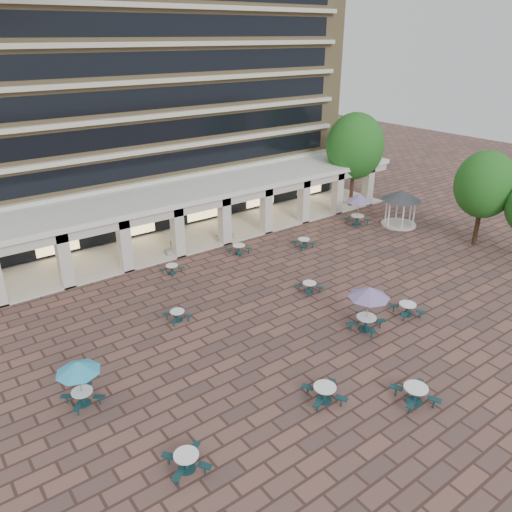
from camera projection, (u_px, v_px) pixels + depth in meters
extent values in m
plane|color=brown|center=(308.00, 314.00, 30.39)|extent=(120.00, 120.00, 0.00)
cube|color=#9B8357|center=(122.00, 90.00, 44.56)|extent=(40.00, 15.00, 22.00)
cube|color=beige|center=(167.00, 179.00, 41.54)|extent=(36.80, 0.50, 0.35)
cube|color=black|center=(165.00, 164.00, 41.18)|extent=(35.20, 0.05, 1.60)
cube|color=beige|center=(165.00, 148.00, 40.48)|extent=(36.80, 0.50, 0.35)
cube|color=black|center=(162.00, 132.00, 40.12)|extent=(35.20, 0.05, 1.60)
cube|color=beige|center=(162.00, 115.00, 39.42)|extent=(36.80, 0.50, 0.35)
cube|color=black|center=(160.00, 98.00, 39.05)|extent=(35.20, 0.05, 1.60)
cube|color=beige|center=(160.00, 81.00, 38.35)|extent=(36.80, 0.50, 0.35)
cube|color=black|center=(157.00, 63.00, 37.99)|extent=(35.20, 0.05, 1.60)
cube|color=beige|center=(157.00, 44.00, 37.29)|extent=(36.80, 0.50, 0.35)
cube|color=black|center=(154.00, 25.00, 36.93)|extent=(35.20, 0.05, 1.60)
cube|color=beige|center=(154.00, 5.00, 36.23)|extent=(36.80, 0.50, 0.35)
cube|color=white|center=(184.00, 191.00, 39.65)|extent=(42.00, 6.60, 0.40)
cube|color=beige|center=(202.00, 205.00, 37.75)|extent=(42.00, 0.30, 0.90)
cube|color=black|center=(170.00, 210.00, 42.61)|extent=(38.00, 0.15, 3.20)
cube|color=beige|center=(187.00, 239.00, 41.35)|extent=(42.00, 6.00, 0.12)
cube|color=beige|center=(64.00, 259.00, 32.90)|extent=(0.80, 0.80, 4.00)
cube|color=beige|center=(125.00, 245.00, 35.20)|extent=(0.80, 0.80, 4.00)
cube|color=beige|center=(178.00, 232.00, 37.50)|extent=(0.80, 0.80, 4.00)
cube|color=beige|center=(224.00, 220.00, 39.80)|extent=(0.80, 0.80, 4.00)
cube|color=beige|center=(266.00, 210.00, 42.10)|extent=(0.80, 0.80, 4.00)
cube|color=beige|center=(304.00, 201.00, 44.40)|extent=(0.80, 0.80, 4.00)
cube|color=beige|center=(337.00, 192.00, 46.70)|extent=(0.80, 0.80, 4.00)
cube|color=beige|center=(368.00, 185.00, 49.01)|extent=(0.80, 0.80, 4.00)
cube|color=#FFD88C|center=(56.00, 238.00, 37.35)|extent=(3.20, 0.08, 2.40)
cube|color=#FFD88C|center=(136.00, 221.00, 40.84)|extent=(3.20, 0.08, 2.40)
cube|color=#FFD88C|center=(203.00, 206.00, 44.33)|extent=(3.20, 0.08, 2.40)
cube|color=#FFD88C|center=(260.00, 193.00, 47.82)|extent=(3.20, 0.08, 2.40)
cube|color=#FFD88C|center=(310.00, 182.00, 51.30)|extent=(3.20, 0.08, 2.40)
cylinder|color=#13383A|center=(187.00, 469.00, 19.58)|extent=(0.70, 0.70, 0.04)
cylinder|color=#13383A|center=(187.00, 463.00, 19.46)|extent=(0.18, 0.18, 0.66)
cylinder|color=white|center=(186.00, 455.00, 19.29)|extent=(1.00, 1.00, 0.05)
cube|color=#13383A|center=(195.00, 446.00, 20.09)|extent=(0.61, 0.54, 0.05)
cylinder|color=#13383A|center=(195.00, 450.00, 20.18)|extent=(0.08, 0.08, 0.42)
cube|color=#13383A|center=(169.00, 456.00, 19.64)|extent=(0.54, 0.61, 0.05)
cylinder|color=#13383A|center=(169.00, 460.00, 19.73)|extent=(0.08, 0.08, 0.42)
cube|color=#13383A|center=(177.00, 476.00, 18.74)|extent=(0.61, 0.54, 0.05)
cylinder|color=#13383A|center=(178.00, 480.00, 18.83)|extent=(0.08, 0.08, 0.42)
cube|color=#13383A|center=(205.00, 466.00, 19.19)|extent=(0.54, 0.61, 0.05)
cylinder|color=#13383A|center=(205.00, 470.00, 19.28)|extent=(0.08, 0.08, 0.42)
cylinder|color=#13383A|center=(414.00, 401.00, 23.16)|extent=(0.78, 0.78, 0.04)
cylinder|color=#13383A|center=(415.00, 395.00, 23.02)|extent=(0.20, 0.20, 0.73)
cylinder|color=white|center=(416.00, 388.00, 22.83)|extent=(1.11, 1.11, 0.06)
cube|color=#13383A|center=(419.00, 383.00, 23.66)|extent=(0.68, 0.53, 0.06)
cylinder|color=#13383A|center=(419.00, 387.00, 23.76)|extent=(0.09, 0.09, 0.47)
cube|color=#13383A|center=(396.00, 387.00, 23.35)|extent=(0.53, 0.68, 0.06)
cylinder|color=#13383A|center=(396.00, 392.00, 23.45)|extent=(0.09, 0.09, 0.47)
cube|color=#13383A|center=(411.00, 404.00, 22.27)|extent=(0.68, 0.53, 0.06)
cylinder|color=#13383A|center=(410.00, 409.00, 22.38)|extent=(0.09, 0.09, 0.47)
cube|color=#13383A|center=(435.00, 399.00, 22.58)|extent=(0.53, 0.68, 0.06)
cylinder|color=#13383A|center=(434.00, 404.00, 22.69)|extent=(0.09, 0.09, 0.47)
cylinder|color=#13383A|center=(406.00, 315.00, 30.29)|extent=(0.71, 0.71, 0.04)
cylinder|color=#13383A|center=(407.00, 310.00, 30.16)|extent=(0.18, 0.18, 0.67)
cylinder|color=white|center=(408.00, 304.00, 29.99)|extent=(1.02, 1.02, 0.05)
cube|color=#13383A|center=(410.00, 303.00, 30.75)|extent=(0.63, 0.50, 0.05)
cylinder|color=#13383A|center=(409.00, 306.00, 30.85)|extent=(0.08, 0.08, 0.43)
cube|color=#13383A|center=(394.00, 305.00, 30.44)|extent=(0.50, 0.63, 0.05)
cylinder|color=#13383A|center=(394.00, 309.00, 30.54)|extent=(0.08, 0.08, 0.43)
cube|color=#13383A|center=(404.00, 315.00, 29.47)|extent=(0.63, 0.50, 0.05)
cylinder|color=#13383A|center=(404.00, 318.00, 29.57)|extent=(0.08, 0.08, 0.43)
cube|color=#13383A|center=(421.00, 312.00, 29.78)|extent=(0.50, 0.63, 0.05)
cylinder|color=#13383A|center=(420.00, 315.00, 29.87)|extent=(0.08, 0.08, 0.43)
cylinder|color=#13383A|center=(84.00, 403.00, 23.03)|extent=(0.68, 0.68, 0.04)
cylinder|color=#13383A|center=(83.00, 398.00, 22.91)|extent=(0.17, 0.17, 0.64)
cylinder|color=white|center=(82.00, 392.00, 22.75)|extent=(0.96, 0.96, 0.05)
cube|color=#13383A|center=(88.00, 386.00, 23.55)|extent=(0.54, 0.58, 0.05)
cylinder|color=#13383A|center=(89.00, 390.00, 23.64)|extent=(0.08, 0.08, 0.41)
cube|color=#13383A|center=(66.00, 396.00, 22.88)|extent=(0.58, 0.54, 0.05)
cylinder|color=#13383A|center=(67.00, 400.00, 22.97)|extent=(0.08, 0.08, 0.41)
cube|color=#13383A|center=(77.00, 408.00, 22.18)|extent=(0.54, 0.58, 0.05)
cylinder|color=#13383A|center=(78.00, 412.00, 22.27)|extent=(0.08, 0.08, 0.41)
cube|color=#13383A|center=(99.00, 397.00, 22.85)|extent=(0.58, 0.54, 0.05)
cylinder|color=#13383A|center=(100.00, 400.00, 22.94)|extent=(0.08, 0.08, 0.41)
cylinder|color=gray|center=(80.00, 384.00, 22.56)|extent=(0.05, 0.05, 2.31)
cone|color=#2F96BF|center=(77.00, 367.00, 22.19)|extent=(2.03, 2.03, 0.53)
cylinder|color=#13383A|center=(324.00, 400.00, 23.23)|extent=(0.74, 0.74, 0.04)
cylinder|color=#13383A|center=(324.00, 394.00, 23.10)|extent=(0.19, 0.19, 0.70)
cylinder|color=white|center=(325.00, 387.00, 22.92)|extent=(1.06, 1.06, 0.05)
cube|color=#13383A|center=(331.00, 382.00, 23.71)|extent=(0.66, 0.52, 0.05)
cylinder|color=#13383A|center=(331.00, 386.00, 23.81)|extent=(0.09, 0.09, 0.45)
cube|color=#13383A|center=(308.00, 387.00, 23.41)|extent=(0.52, 0.66, 0.05)
cylinder|color=#13383A|center=(308.00, 391.00, 23.51)|extent=(0.09, 0.09, 0.45)
cube|color=#13383A|center=(318.00, 403.00, 22.38)|extent=(0.66, 0.52, 0.05)
cylinder|color=#13383A|center=(317.00, 407.00, 22.48)|extent=(0.09, 0.09, 0.45)
cube|color=#13383A|center=(342.00, 398.00, 22.69)|extent=(0.52, 0.66, 0.05)
cylinder|color=#13383A|center=(341.00, 402.00, 22.79)|extent=(0.09, 0.09, 0.45)
cylinder|color=#13383A|center=(365.00, 329.00, 28.79)|extent=(0.79, 0.79, 0.05)
cylinder|color=#13383A|center=(366.00, 324.00, 28.64)|extent=(0.20, 0.20, 0.75)
cylinder|color=white|center=(367.00, 317.00, 28.46)|extent=(1.13, 1.13, 0.06)
cube|color=#13383A|center=(360.00, 314.00, 29.39)|extent=(0.56, 0.70, 0.06)
cylinder|color=#13383A|center=(360.00, 318.00, 29.49)|extent=(0.09, 0.09, 0.48)
cube|color=#13383A|center=(351.00, 324.00, 28.44)|extent=(0.70, 0.56, 0.06)
cylinder|color=#13383A|center=(351.00, 328.00, 28.55)|extent=(0.09, 0.09, 0.48)
cube|color=#13383A|center=(372.00, 330.00, 27.80)|extent=(0.56, 0.70, 0.06)
cylinder|color=#13383A|center=(372.00, 334.00, 27.90)|extent=(0.09, 0.09, 0.48)
cube|color=#13383A|center=(381.00, 321.00, 28.74)|extent=(0.70, 0.56, 0.06)
cylinder|color=#13383A|center=(380.00, 325.00, 28.85)|extent=(0.09, 0.09, 0.48)
cylinder|color=gray|center=(367.00, 309.00, 28.24)|extent=(0.06, 0.06, 2.72)
cone|color=#7E69A6|center=(369.00, 292.00, 27.80)|extent=(2.38, 2.38, 0.62)
cylinder|color=#13383A|center=(178.00, 320.00, 29.70)|extent=(0.60, 0.60, 0.03)
cylinder|color=#13383A|center=(178.00, 316.00, 29.59)|extent=(0.15, 0.15, 0.57)
cylinder|color=white|center=(177.00, 311.00, 29.45)|extent=(0.86, 0.86, 0.04)
cube|color=#13383A|center=(181.00, 309.00, 30.16)|extent=(0.51, 0.50, 0.04)
cylinder|color=#13383A|center=(181.00, 312.00, 30.24)|extent=(0.07, 0.07, 0.36)
cube|color=#13383A|center=(167.00, 314.00, 29.66)|extent=(0.50, 0.51, 0.04)
cylinder|color=#13383A|center=(167.00, 317.00, 29.74)|extent=(0.07, 0.07, 0.36)
cube|color=#13383A|center=(174.00, 321.00, 28.95)|extent=(0.51, 0.50, 0.04)
cylinder|color=#13383A|center=(174.00, 324.00, 29.03)|extent=(0.07, 0.07, 0.36)
cube|color=#13383A|center=(188.00, 316.00, 29.45)|extent=(0.50, 0.51, 0.04)
cylinder|color=#13383A|center=(189.00, 319.00, 29.53)|extent=(0.07, 0.07, 0.36)
cylinder|color=#13383A|center=(309.00, 291.00, 33.00)|extent=(0.63, 0.63, 0.04)
cylinder|color=#13383A|center=(309.00, 288.00, 32.88)|extent=(0.16, 0.16, 0.59)
cylinder|color=white|center=(309.00, 283.00, 32.74)|extent=(0.90, 0.90, 0.04)
cube|color=#13383A|center=(310.00, 282.00, 33.47)|extent=(0.54, 0.52, 0.04)
cylinder|color=#13383A|center=(310.00, 284.00, 33.55)|extent=(0.07, 0.07, 0.38)
cube|color=#13383A|center=(299.00, 285.00, 32.97)|extent=(0.52, 0.54, 0.04)
cylinder|color=#13383A|center=(299.00, 288.00, 33.06)|extent=(0.07, 0.07, 0.38)
cube|color=#13383A|center=(308.00, 291.00, 32.22)|extent=(0.54, 0.52, 0.04)
cylinder|color=#13383A|center=(308.00, 294.00, 32.30)|extent=(0.07, 0.07, 0.38)
cube|color=#13383A|center=(320.00, 287.00, 32.71)|extent=(0.52, 0.54, 0.04)
cylinder|color=#13383A|center=(320.00, 290.00, 32.80)|extent=(0.07, 0.07, 0.38)
cylinder|color=#13383A|center=(304.00, 247.00, 39.90)|extent=(0.65, 0.65, 0.04)
cylinder|color=#13383A|center=(304.00, 243.00, 39.78)|extent=(0.17, 0.17, 0.61)
cylinder|color=white|center=(304.00, 239.00, 39.63)|extent=(0.92, 0.92, 0.05)
cube|color=#13383A|center=(306.00, 239.00, 40.37)|extent=(0.56, 0.51, 0.05)
cylinder|color=#13383A|center=(306.00, 241.00, 40.46)|extent=(0.07, 0.07, 0.39)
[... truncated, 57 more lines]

